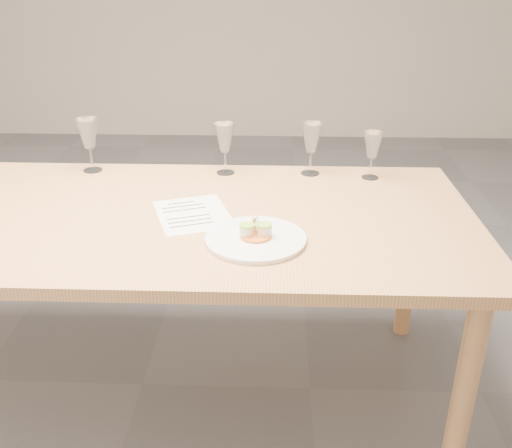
{
  "coord_description": "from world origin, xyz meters",
  "views": [
    {
      "loc": [
        0.52,
        -1.77,
        1.54
      ],
      "look_at": [
        0.46,
        -0.18,
        0.8
      ],
      "focal_mm": 40.0,
      "sensor_mm": 36.0,
      "label": 1
    }
  ],
  "objects_px": {
    "dinner_plate": "(256,238)",
    "wine_glass_4": "(373,146)",
    "dining_table": "(126,230)",
    "wine_glass_2": "(225,139)",
    "recipe_sheet": "(193,214)",
    "wine_glass_1": "(88,135)",
    "wine_glass_3": "(311,139)"
  },
  "relations": [
    {
      "from": "wine_glass_1",
      "to": "wine_glass_4",
      "type": "distance_m",
      "value": 1.12
    },
    {
      "from": "recipe_sheet",
      "to": "wine_glass_2",
      "type": "distance_m",
      "value": 0.44
    },
    {
      "from": "recipe_sheet",
      "to": "wine_glass_3",
      "type": "height_order",
      "value": "wine_glass_3"
    },
    {
      "from": "wine_glass_1",
      "to": "wine_glass_4",
      "type": "bearing_deg",
      "value": -2.19
    },
    {
      "from": "wine_glass_1",
      "to": "wine_glass_4",
      "type": "height_order",
      "value": "wine_glass_1"
    },
    {
      "from": "wine_glass_4",
      "to": "wine_glass_1",
      "type": "bearing_deg",
      "value": 177.81
    },
    {
      "from": "recipe_sheet",
      "to": "wine_glass_2",
      "type": "relative_size",
      "value": 1.75
    },
    {
      "from": "wine_glass_1",
      "to": "wine_glass_3",
      "type": "bearing_deg",
      "value": -0.29
    },
    {
      "from": "wine_glass_2",
      "to": "wine_glass_3",
      "type": "height_order",
      "value": "wine_glass_3"
    },
    {
      "from": "wine_glass_2",
      "to": "wine_glass_4",
      "type": "distance_m",
      "value": 0.58
    },
    {
      "from": "dinner_plate",
      "to": "wine_glass_3",
      "type": "xyz_separation_m",
      "value": [
        0.2,
        0.61,
        0.13
      ]
    },
    {
      "from": "recipe_sheet",
      "to": "dining_table",
      "type": "bearing_deg",
      "value": 158.41
    },
    {
      "from": "wine_glass_4",
      "to": "wine_glass_3",
      "type": "bearing_deg",
      "value": 170.71
    },
    {
      "from": "wine_glass_3",
      "to": "wine_glass_1",
      "type": "bearing_deg",
      "value": 179.71
    },
    {
      "from": "recipe_sheet",
      "to": "wine_glass_1",
      "type": "relative_size",
      "value": 1.66
    },
    {
      "from": "dinner_plate",
      "to": "wine_glass_2",
      "type": "relative_size",
      "value": 1.51
    },
    {
      "from": "recipe_sheet",
      "to": "wine_glass_4",
      "type": "xyz_separation_m",
      "value": [
        0.65,
        0.38,
        0.13
      ]
    },
    {
      "from": "dinner_plate",
      "to": "dining_table",
      "type": "bearing_deg",
      "value": 156.03
    },
    {
      "from": "dining_table",
      "to": "wine_glass_3",
      "type": "xyz_separation_m",
      "value": [
        0.66,
        0.41,
        0.21
      ]
    },
    {
      "from": "dining_table",
      "to": "recipe_sheet",
      "type": "distance_m",
      "value": 0.25
    },
    {
      "from": "wine_glass_2",
      "to": "wine_glass_4",
      "type": "xyz_separation_m",
      "value": [
        0.58,
        -0.03,
        -0.01
      ]
    },
    {
      "from": "wine_glass_1",
      "to": "wine_glass_3",
      "type": "distance_m",
      "value": 0.89
    },
    {
      "from": "dining_table",
      "to": "wine_glass_2",
      "type": "xyz_separation_m",
      "value": [
        0.31,
        0.4,
        0.21
      ]
    },
    {
      "from": "dinner_plate",
      "to": "wine_glass_2",
      "type": "distance_m",
      "value": 0.64
    },
    {
      "from": "dinner_plate",
      "to": "wine_glass_4",
      "type": "bearing_deg",
      "value": 53.15
    },
    {
      "from": "dinner_plate",
      "to": "wine_glass_3",
      "type": "relative_size",
      "value": 1.49
    },
    {
      "from": "dining_table",
      "to": "wine_glass_4",
      "type": "bearing_deg",
      "value": 22.54
    },
    {
      "from": "wine_glass_2",
      "to": "dinner_plate",
      "type": "bearing_deg",
      "value": -76.52
    },
    {
      "from": "dinner_plate",
      "to": "recipe_sheet",
      "type": "bearing_deg",
      "value": 138.33
    },
    {
      "from": "dinner_plate",
      "to": "wine_glass_4",
      "type": "relative_size",
      "value": 1.67
    },
    {
      "from": "recipe_sheet",
      "to": "wine_glass_4",
      "type": "bearing_deg",
      "value": 10.34
    },
    {
      "from": "wine_glass_2",
      "to": "wine_glass_4",
      "type": "height_order",
      "value": "wine_glass_2"
    }
  ]
}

